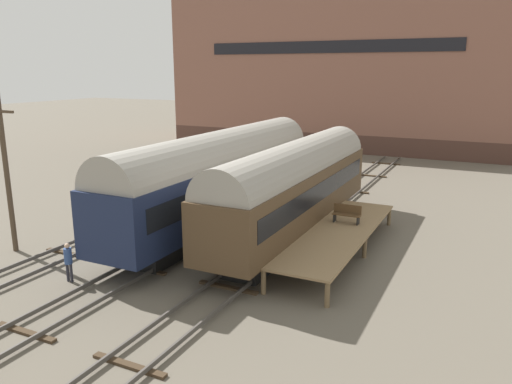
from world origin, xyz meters
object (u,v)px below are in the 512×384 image
bench (347,213)px  person_worker (68,259)px  train_car_navy (220,173)px  utility_pole (6,170)px  train_car_brown (295,184)px

bench → person_worker: 13.06m
train_car_navy → person_worker: train_car_navy is taller
bench → utility_pole: size_ratio=0.18×
bench → utility_pole: utility_pole is taller
train_car_brown → utility_pole: bearing=-145.6°
person_worker → utility_pole: utility_pole is taller
person_worker → train_car_brown: bearing=56.3°
train_car_navy → utility_pole: size_ratio=2.39×
train_car_brown → utility_pole: 13.79m
train_car_navy → person_worker: (-1.87, -9.21, -2.02)m
utility_pole → person_worker: bearing=-16.6°
bench → person_worker: size_ratio=0.84×
train_car_navy → person_worker: bearing=-101.5°
bench → train_car_navy: bearing=-177.6°
train_car_brown → person_worker: 11.33m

